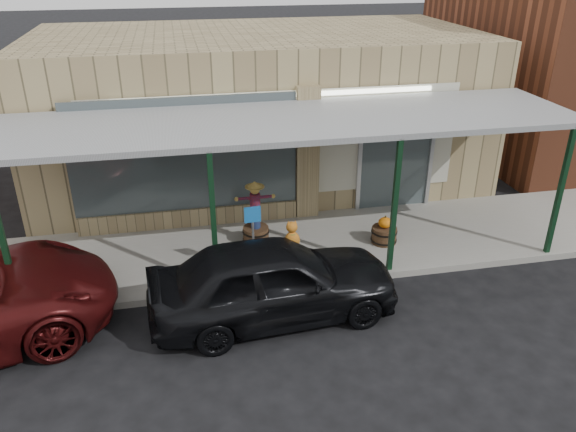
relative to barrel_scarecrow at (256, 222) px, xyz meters
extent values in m
plane|color=black|center=(0.77, -3.86, -0.66)|extent=(120.00, 120.00, 0.00)
cube|color=gray|center=(0.77, -0.26, -0.59)|extent=(40.00, 3.20, 0.15)
cube|color=tan|center=(0.77, 4.34, 1.44)|extent=(12.00, 6.00, 4.20)
cube|color=#475256|center=(-1.43, 1.19, 1.24)|extent=(5.20, 0.06, 2.80)
cube|color=#475256|center=(3.77, 1.32, 0.84)|extent=(1.80, 0.06, 2.80)
cube|color=tan|center=(1.47, 1.24, 1.04)|extent=(0.55, 0.30, 3.40)
cube|color=tan|center=(-1.43, 1.24, -0.31)|extent=(5.20, 0.30, 0.50)
cube|color=beige|center=(0.77, 1.31, 1.34)|extent=(9.00, 0.02, 2.60)
cube|color=white|center=(0.77, 1.28, 2.54)|extent=(7.50, 0.03, 0.10)
cube|color=gray|center=(0.77, -0.26, 2.39)|extent=(12.00, 3.00, 0.12)
cube|color=black|center=(-4.73, -1.71, 0.89)|extent=(0.10, 0.10, 2.95)
cube|color=black|center=(-1.03, -1.71, 0.89)|extent=(0.10, 0.10, 2.95)
cube|color=black|center=(2.57, -1.71, 0.89)|extent=(0.10, 0.10, 2.95)
cube|color=black|center=(6.27, -1.71, 0.89)|extent=(0.10, 0.10, 2.95)
cylinder|color=#543421|center=(0.00, 0.00, -0.32)|extent=(0.77, 0.77, 0.39)
cylinder|color=navy|center=(0.00, 0.00, 0.02)|extent=(0.28, 0.28, 0.29)
cylinder|color=maroon|center=(0.00, 0.00, 0.44)|extent=(0.31, 0.31, 0.54)
sphere|color=tan|center=(0.00, 0.00, 0.81)|extent=(0.21, 0.21, 0.21)
cone|color=tan|center=(0.00, 0.00, 0.93)|extent=(0.35, 0.35, 0.14)
cylinder|color=#543421|center=(2.87, -0.57, -0.32)|extent=(0.64, 0.64, 0.38)
ellipsoid|color=orange|center=(2.87, -0.57, -0.01)|extent=(0.30, 0.30, 0.25)
cylinder|color=#4C471E|center=(2.87, -0.57, 0.13)|extent=(0.04, 0.04, 0.06)
cylinder|color=gray|center=(-0.26, -1.46, 0.12)|extent=(0.04, 0.04, 1.26)
cube|color=blue|center=(-0.26, -1.46, 0.91)|extent=(0.33, 0.04, 0.33)
imported|color=black|center=(-0.06, -2.64, 0.12)|extent=(4.69, 2.18, 1.55)
ellipsoid|color=#C17322|center=(0.47, -1.76, 0.41)|extent=(0.31, 0.26, 0.39)
sphere|color=#C17322|center=(0.47, -1.72, 0.69)|extent=(0.22, 0.22, 0.22)
cylinder|color=#166625|center=(0.47, -1.76, 0.57)|extent=(0.15, 0.15, 0.02)
camera|label=1|loc=(-1.54, -11.23, 5.65)|focal=35.00mm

